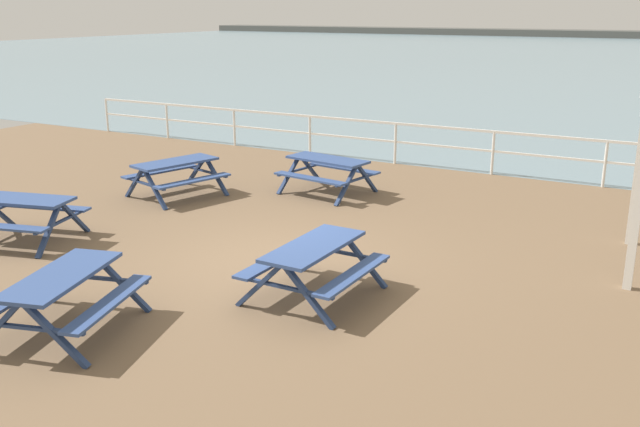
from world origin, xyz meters
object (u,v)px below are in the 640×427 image
at_px(picnic_table_near_left, 176,170).
at_px(picnic_table_far_right, 328,167).
at_px(picnic_table_far_left, 21,209).
at_px(picnic_table_mid_centre, 314,257).
at_px(picnic_table_near_right, 62,288).

height_order(picnic_table_near_left, picnic_table_far_right, same).
bearing_deg(picnic_table_far_left, picnic_table_far_right, 45.43).
distance_m(picnic_table_near_left, picnic_table_mid_centre, 6.23).
relative_size(picnic_table_mid_centre, picnic_table_far_right, 0.91).
height_order(picnic_table_near_left, picnic_table_far_left, same).
relative_size(picnic_table_mid_centre, picnic_table_far_left, 0.86).
bearing_deg(picnic_table_near_left, picnic_table_near_right, -136.03).
height_order(picnic_table_near_left, picnic_table_mid_centre, same).
height_order(picnic_table_near_right, picnic_table_mid_centre, same).
bearing_deg(picnic_table_near_right, picnic_table_far_right, -13.27).
bearing_deg(picnic_table_far_left, picnic_table_near_right, -47.18).
xyz_separation_m(picnic_table_near_left, picnic_table_far_right, (2.70, 1.82, 0.00)).
xyz_separation_m(picnic_table_near_left, picnic_table_mid_centre, (5.28, -3.32, 0.00)).
bearing_deg(picnic_table_mid_centre, picnic_table_near_left, 58.79).
xyz_separation_m(picnic_table_near_left, picnic_table_far_left, (-0.35, -3.65, 0.00)).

